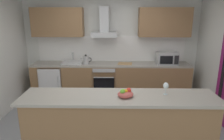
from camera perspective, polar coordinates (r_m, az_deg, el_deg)
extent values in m
cube|color=gray|center=(4.03, -0.94, -16.40)|extent=(5.49, 4.87, 0.02)
cube|color=silver|center=(5.49, -0.24, 6.81)|extent=(5.49, 0.12, 2.60)
cube|color=white|center=(5.43, -0.26, 5.97)|extent=(3.81, 0.02, 0.66)
cube|color=olive|center=(5.32, -0.33, -3.11)|extent=(3.95, 0.60, 0.86)
cube|color=#9E998E|center=(5.19, -0.34, 1.61)|extent=(3.95, 0.60, 0.04)
cube|color=olive|center=(3.15, 1.96, -15.92)|extent=(2.68, 0.52, 0.95)
cube|color=#9E998E|center=(2.92, 2.05, -7.55)|extent=(2.78, 0.64, 0.04)
cube|color=olive|center=(5.40, -14.78, 12.69)|extent=(1.26, 0.32, 0.70)
cube|color=olive|center=(5.33, 14.34, 12.69)|extent=(1.26, 0.32, 0.70)
cube|color=black|center=(4.49, 28.60, 0.78)|extent=(0.01, 0.11, 1.31)
cube|color=slate|center=(5.30, -2.06, -2.86)|extent=(0.60, 0.56, 0.80)
cube|color=black|center=(5.04, -2.23, -4.58)|extent=(0.50, 0.02, 0.48)
cube|color=#B7BABC|center=(4.92, -2.28, -0.15)|extent=(0.54, 0.02, 0.09)
cylinder|color=#B7BABC|center=(4.93, -2.28, -2.09)|extent=(0.49, 0.02, 0.02)
cube|color=white|center=(5.54, -15.96, -3.01)|extent=(0.58, 0.56, 0.85)
cube|color=silver|center=(5.28, -16.85, -3.99)|extent=(0.55, 0.02, 0.80)
cylinder|color=#B7BABC|center=(5.18, -14.63, -3.68)|extent=(0.02, 0.02, 0.38)
cube|color=#B7BABC|center=(5.26, 15.00, 3.15)|extent=(0.50, 0.36, 0.30)
cube|color=black|center=(5.06, 14.84, 2.71)|extent=(0.30, 0.02, 0.19)
cube|color=black|center=(5.13, 17.45, 2.66)|extent=(0.10, 0.01, 0.21)
cube|color=silver|center=(5.28, -10.93, 2.02)|extent=(0.50, 0.40, 0.04)
cylinder|color=#B7BABC|center=(5.38, -10.71, 3.45)|extent=(0.03, 0.03, 0.26)
cylinder|color=#B7BABC|center=(5.28, -10.95, 4.55)|extent=(0.03, 0.16, 0.03)
cylinder|color=#B7BABC|center=(5.16, -7.26, 2.76)|extent=(0.15, 0.15, 0.20)
sphere|color=black|center=(5.14, -7.30, 3.98)|extent=(0.06, 0.06, 0.06)
cone|color=#B7BABC|center=(5.17, -8.37, 3.19)|extent=(0.09, 0.04, 0.07)
torus|color=black|center=(5.15, -6.27, 2.87)|extent=(0.11, 0.02, 0.11)
cube|color=#B7BABC|center=(5.16, -2.12, 9.84)|extent=(0.62, 0.45, 0.12)
cube|color=#B7BABC|center=(5.19, -2.13, 13.86)|extent=(0.22, 0.22, 0.60)
cylinder|color=silver|center=(3.06, 14.55, -6.48)|extent=(0.07, 0.07, 0.01)
cylinder|color=silver|center=(3.04, 14.61, -5.64)|extent=(0.01, 0.01, 0.09)
ellipsoid|color=silver|center=(3.02, 14.71, -4.24)|extent=(0.08, 0.08, 0.10)
ellipsoid|color=#B24C47|center=(2.88, 3.75, -6.75)|extent=(0.22, 0.22, 0.09)
sphere|color=#66B233|center=(2.84, 2.98, -6.00)|extent=(0.07, 0.07, 0.07)
sphere|color=red|center=(2.89, 4.64, -5.64)|extent=(0.07, 0.07, 0.07)
sphere|color=orange|center=(2.86, 3.77, -5.91)|extent=(0.06, 0.06, 0.06)
cube|color=tan|center=(5.14, 3.63, 1.79)|extent=(0.37, 0.27, 0.02)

